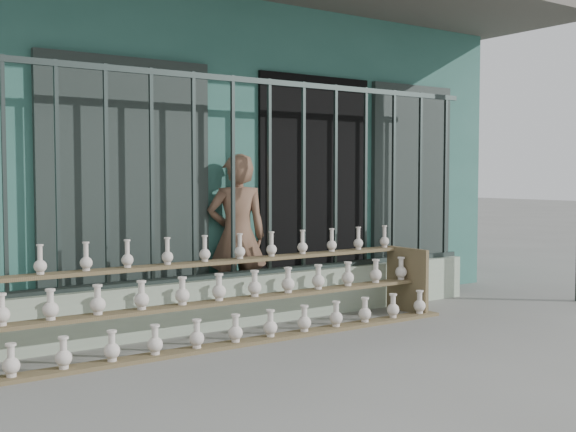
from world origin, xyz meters
TOP-DOWN VIEW (x-y plane):
  - ground at (0.00, 0.00)m, footprint 60.00×60.00m
  - workshop_building at (0.00, 4.23)m, footprint 7.40×6.60m
  - parapet_wall at (0.00, 1.30)m, footprint 5.00×0.20m
  - security_fence at (-0.00, 1.30)m, footprint 5.00×0.04m
  - shelf_rack at (-0.77, 0.88)m, footprint 4.50×0.68m
  - elderly_woman at (-0.16, 1.62)m, footprint 0.66×0.55m

SIDE VIEW (x-z plane):
  - ground at x=0.00m, z-range 0.00..0.00m
  - parapet_wall at x=0.00m, z-range 0.00..0.45m
  - shelf_rack at x=-0.77m, z-range -0.06..0.79m
  - elderly_woman at x=-0.16m, z-range 0.00..1.56m
  - security_fence at x=0.00m, z-range 0.45..2.25m
  - workshop_building at x=0.00m, z-range 0.02..3.23m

